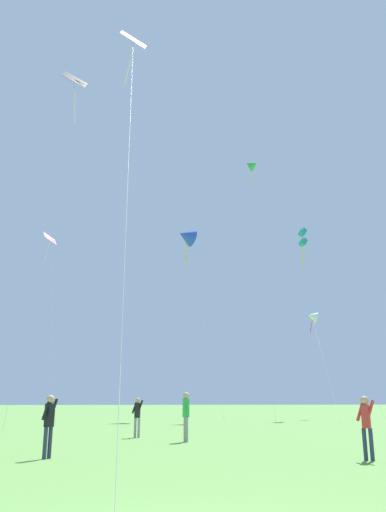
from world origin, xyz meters
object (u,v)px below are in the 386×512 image
Objects in this scene: person_near_tree at (186,412)px; kite_teal_box at (303,239)px; kite_white_distant at (312,316)px; kite_black_large at (73,94)px; person_in_red_shirt at (137,413)px; kite_blue_delta at (186,236)px; kite_pink_low at (50,248)px; person_far_back at (49,420)px; person_in_blue_jacket at (366,421)px; kite_green_small at (250,165)px; kite_red_high at (132,54)px.

kite_teal_box is at bearing 58.92° from person_near_tree.
person_near_tree is at bearing -121.84° from kite_white_distant.
kite_black_large is (-21.55, -13.59, 5.10)m from kite_teal_box.
kite_blue_delta is at bearing 76.28° from person_in_red_shirt.
kite_pink_low is (-11.51, -5.95, -3.45)m from kite_blue_delta.
kite_black_large is at bearing -148.43° from kite_white_distant.
kite_black_large reaches higher than person_near_tree.
person_far_back is at bearing -84.84° from kite_black_large.
kite_pink_low is 0.59× the size of kite_black_large.
kite_pink_low is at bearing 113.60° from person_in_blue_jacket.
kite_black_large is (-17.00, -15.56, -3.28)m from kite_green_small.
kite_black_large is 28.75m from kite_white_distant.
kite_green_small is 1.63× the size of kite_red_high.
kite_teal_box is 32.70m from person_in_red_shirt.
kite_blue_delta is at bearing 81.39° from person_near_tree.
kite_black_large reaches higher than kite_blue_delta.
kite_pink_low is 8.61× the size of person_far_back.
kite_green_small reaches higher than kite_pink_low.
kite_red_high is 17.40m from kite_black_large.
kite_white_distant is 37.73m from person_far_back.
person_near_tree is at bearing -111.55° from kite_green_small.
kite_black_large is 29.93m from person_in_blue_jacket.
kite_black_large is 24.80m from person_near_tree.
kite_red_high is 13.79m from person_near_tree.
kite_black_large is at bearing -77.23° from kite_pink_low.
person_in_blue_jacket is 11.08m from person_in_red_shirt.
kite_white_distant is at bearing 52.49° from person_in_red_shirt.
kite_teal_box is (11.65, 0.52, 0.53)m from kite_blue_delta.
kite_pink_low reaches higher than person_far_back.
kite_black_large reaches higher than person_in_blue_jacket.
kite_pink_low is 23.88m from kite_green_small.
person_in_red_shirt is (-17.52, -22.83, -8.14)m from kite_white_distant.
kite_white_distant is 6.63× the size of person_in_red_shirt.
person_near_tree is 1.12× the size of person_in_red_shirt.
kite_red_high is 0.67× the size of kite_black_large.
person_in_blue_jacket is at bearing -60.91° from person_in_red_shirt.
person_near_tree is 3.18m from person_in_red_shirt.
kite_white_distant is at bearing 1.94° from kite_blue_delta.
kite_red_high is at bearing -122.08° from kite_teal_box.
kite_white_distant is (0.40, -0.11, -7.67)m from kite_teal_box.
person_far_back is at bearing -82.58° from kite_pink_low.
kite_red_high reaches higher than person_far_back.
kite_teal_box reaches higher than kite_blue_delta.
kite_green_small is 43.55m from person_far_back.
person_far_back is (-1.92, -1.96, -13.25)m from kite_red_high.
kite_red_high reaches higher than person_near_tree.
person_far_back is (1.55, -17.20, -20.90)m from kite_black_large.
kite_pink_low is 27.23m from person_far_back.
person_far_back is at bearing -110.08° from person_in_red_shirt.
kite_pink_low is at bearing 102.77° from kite_black_large.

